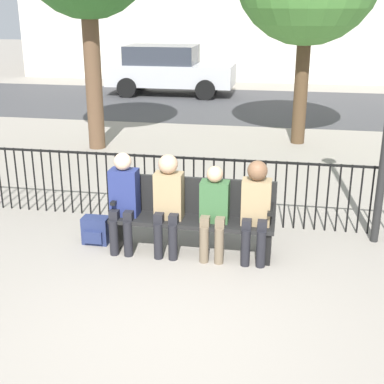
% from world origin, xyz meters
% --- Properties ---
extents(ground_plane, '(80.00, 80.00, 0.00)m').
position_xyz_m(ground_plane, '(0.00, 0.00, 0.00)').
color(ground_plane, gray).
extents(park_bench, '(2.00, 0.45, 0.92)m').
position_xyz_m(park_bench, '(0.00, 1.72, 0.50)').
color(park_bench, black).
rests_on(park_bench, ground).
extents(seated_person_0, '(0.34, 0.39, 1.25)m').
position_xyz_m(seated_person_0, '(-0.84, 1.59, 0.70)').
color(seated_person_0, black).
rests_on(seated_person_0, ground).
extents(seated_person_1, '(0.34, 0.39, 1.26)m').
position_xyz_m(seated_person_1, '(-0.28, 1.59, 0.71)').
color(seated_person_1, black).
rests_on(seated_person_1, ground).
extents(seated_person_2, '(0.34, 0.39, 1.14)m').
position_xyz_m(seated_person_2, '(0.28, 1.58, 0.64)').
color(seated_person_2, brown).
rests_on(seated_person_2, ground).
extents(seated_person_3, '(0.34, 0.39, 1.23)m').
position_xyz_m(seated_person_3, '(0.77, 1.59, 0.70)').
color(seated_person_3, black).
rests_on(seated_person_3, ground).
extents(backpack, '(0.33, 0.24, 0.35)m').
position_xyz_m(backpack, '(-1.27, 1.69, 0.17)').
color(backpack, navy).
rests_on(backpack, ground).
extents(fence_railing, '(9.01, 0.03, 0.95)m').
position_xyz_m(fence_railing, '(-0.02, 2.64, 0.56)').
color(fence_railing, black).
rests_on(fence_railing, ground).
extents(street_surface, '(24.00, 6.00, 0.01)m').
position_xyz_m(street_surface, '(0.00, 12.00, 0.00)').
color(street_surface, '#3D3D3F').
rests_on(street_surface, ground).
extents(parked_car_0, '(4.20, 1.94, 1.62)m').
position_xyz_m(parked_car_0, '(-2.99, 13.54, 0.84)').
color(parked_car_0, '#B7B7BC').
rests_on(parked_car_0, ground).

